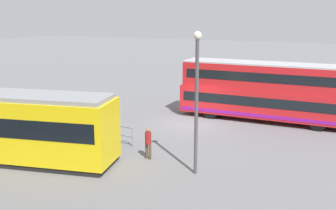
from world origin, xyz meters
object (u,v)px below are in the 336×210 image
object	(u,v)px
double_decker_bus	(269,92)
pedestrian_near_railing	(112,126)
street_lamp	(197,92)
pedestrian_crossing	(148,141)

from	to	relation	value
double_decker_bus	pedestrian_near_railing	size ratio (longest dim) A/B	6.89
pedestrian_near_railing	double_decker_bus	bearing A→B (deg)	-129.19
street_lamp	double_decker_bus	bearing A→B (deg)	-96.73
pedestrian_crossing	street_lamp	xyz separation A→B (m)	(-2.81, 0.78, 2.85)
street_lamp	pedestrian_near_railing	bearing A→B (deg)	-19.63
double_decker_bus	pedestrian_crossing	size ratio (longest dim) A/B	7.45
pedestrian_near_railing	pedestrian_crossing	xyz separation A→B (m)	(-2.89, 1.26, -0.09)
double_decker_bus	street_lamp	xyz separation A→B (m)	(1.24, 10.55, 1.75)
double_decker_bus	pedestrian_near_railing	world-z (taller)	double_decker_bus
double_decker_bus	pedestrian_crossing	world-z (taller)	double_decker_bus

